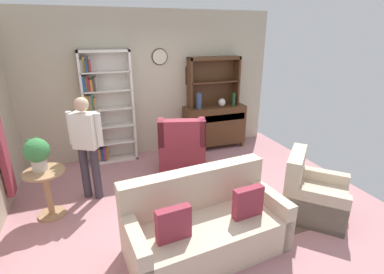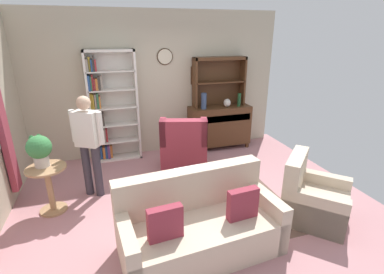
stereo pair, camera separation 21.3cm
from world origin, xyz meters
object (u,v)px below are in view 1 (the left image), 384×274
(armchair_floral, at_px, (312,196))
(coffee_table, at_px, (189,183))
(couch_floral, at_px, (205,225))
(person_reading, at_px, (86,142))
(vase_round, at_px, (222,102))
(plant_stand, at_px, (47,188))
(potted_plant_large, at_px, (37,152))
(bookshelf, at_px, (105,110))
(sideboard, at_px, (214,125))
(sideboard_hutch, at_px, (213,75))
(vase_tall, at_px, (199,101))
(bottle_wine, at_px, (234,99))
(book_stack, at_px, (187,177))
(wingback_chair, at_px, (182,153))

(armchair_floral, distance_m, coffee_table, 1.70)
(couch_floral, height_order, coffee_table, couch_floral)
(armchair_floral, xyz_separation_m, person_reading, (-2.80, 1.51, 0.62))
(vase_round, relative_size, couch_floral, 0.09)
(couch_floral, xyz_separation_m, coffee_table, (0.14, 0.91, 0.04))
(plant_stand, relative_size, potted_plant_large, 1.56)
(person_reading, distance_m, coffee_table, 1.59)
(bookshelf, relative_size, sideboard, 1.62)
(vase_round, xyz_separation_m, armchair_floral, (0.09, -2.66, -0.72))
(sideboard_hutch, xyz_separation_m, potted_plant_large, (-3.19, -1.56, -0.62))
(plant_stand, bearing_deg, potted_plant_large, 130.45)
(vase_tall, relative_size, plant_stand, 0.47)
(bottle_wine, bearing_deg, book_stack, -132.82)
(bookshelf, distance_m, couch_floral, 3.11)
(sideboard, height_order, wingback_chair, wingback_chair)
(vase_round, bearing_deg, coffee_table, -127.11)
(vase_tall, bearing_deg, potted_plant_large, -153.90)
(coffee_table, height_order, book_stack, book_stack)
(vase_tall, bearing_deg, book_stack, -116.47)
(couch_floral, height_order, potted_plant_large, potted_plant_large)
(sideboard_hutch, bearing_deg, person_reading, -152.88)
(sideboard, relative_size, book_stack, 5.97)
(person_reading, xyz_separation_m, book_stack, (1.28, -0.70, -0.44))
(plant_stand, relative_size, coffee_table, 0.85)
(sideboard_hutch, bearing_deg, coffee_table, -122.09)
(sideboard, xyz_separation_m, vase_tall, (-0.39, -0.08, 0.57))
(person_reading, bearing_deg, vase_round, 22.92)
(vase_tall, bearing_deg, sideboard_hutch, 25.89)
(bottle_wine, relative_size, couch_floral, 0.15)
(vase_tall, relative_size, couch_floral, 0.17)
(armchair_floral, xyz_separation_m, coffee_table, (-1.50, 0.81, 0.06))
(sideboard_hutch, xyz_separation_m, person_reading, (-2.58, -1.32, -0.65))
(bookshelf, distance_m, vase_round, 2.35)
(bookshelf, height_order, sideboard_hutch, bookshelf)
(potted_plant_large, bearing_deg, wingback_chair, 13.99)
(coffee_table, bearing_deg, sideboard, 56.47)
(bookshelf, xyz_separation_m, vase_round, (2.35, -0.15, -0.02))
(armchair_floral, distance_m, plant_stand, 3.59)
(bookshelf, distance_m, bottle_wine, 2.61)
(vase_tall, height_order, couch_floral, vase_tall)
(book_stack, bearing_deg, bookshelf, 114.50)
(sideboard, height_order, potted_plant_large, potted_plant_large)
(armchair_floral, relative_size, plant_stand, 1.59)
(sideboard_hutch, bearing_deg, couch_floral, -115.61)
(sideboard_hutch, xyz_separation_m, vase_round, (0.13, -0.18, -0.55))
(vase_round, xyz_separation_m, plant_stand, (-3.28, -1.44, -0.58))
(sideboard_hutch, height_order, bottle_wine, sideboard_hutch)
(wingback_chair, height_order, plant_stand, wingback_chair)
(sideboard_hutch, distance_m, potted_plant_large, 3.60)
(wingback_chair, bearing_deg, sideboard_hutch, 44.35)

